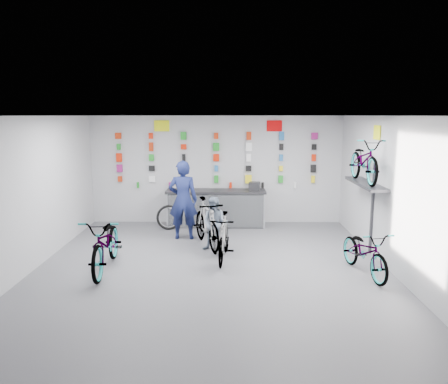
{
  "coord_description": "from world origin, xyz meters",
  "views": [
    {
      "loc": [
        0.32,
        -8.14,
        3.01
      ],
      "look_at": [
        0.24,
        1.4,
        1.33
      ],
      "focal_mm": 35.0,
      "sensor_mm": 36.0,
      "label": 1
    }
  ],
  "objects_px": {
    "bike_center": "(224,237)",
    "clerk": "(183,200)",
    "bike_service": "(207,223)",
    "counter": "(216,209)",
    "bike_right": "(365,252)",
    "customer": "(215,224)",
    "bike_left": "(106,243)"
  },
  "relations": [
    {
      "from": "bike_left",
      "to": "bike_center",
      "type": "distance_m",
      "value": 2.37
    },
    {
      "from": "bike_service",
      "to": "clerk",
      "type": "bearing_deg",
      "value": 113.03
    },
    {
      "from": "bike_right",
      "to": "bike_service",
      "type": "distance_m",
      "value": 3.56
    },
    {
      "from": "counter",
      "to": "bike_right",
      "type": "xyz_separation_m",
      "value": [
        2.94,
        -3.68,
        -0.04
      ]
    },
    {
      "from": "bike_service",
      "to": "clerk",
      "type": "relative_size",
      "value": 0.97
    },
    {
      "from": "counter",
      "to": "bike_left",
      "type": "height_order",
      "value": "bike_left"
    },
    {
      "from": "bike_left",
      "to": "customer",
      "type": "xyz_separation_m",
      "value": [
        2.09,
        1.26,
        0.06
      ]
    },
    {
      "from": "bike_right",
      "to": "clerk",
      "type": "xyz_separation_m",
      "value": [
        -3.71,
        2.43,
        0.52
      ]
    },
    {
      "from": "bike_center",
      "to": "clerk",
      "type": "height_order",
      "value": "clerk"
    },
    {
      "from": "bike_left",
      "to": "bike_service",
      "type": "distance_m",
      "value": 2.44
    },
    {
      "from": "counter",
      "to": "bike_service",
      "type": "height_order",
      "value": "bike_service"
    },
    {
      "from": "counter",
      "to": "bike_center",
      "type": "relative_size",
      "value": 1.64
    },
    {
      "from": "bike_center",
      "to": "bike_right",
      "type": "xyz_separation_m",
      "value": [
        2.7,
        -0.8,
        -0.04
      ]
    },
    {
      "from": "bike_service",
      "to": "customer",
      "type": "relative_size",
      "value": 1.53
    },
    {
      "from": "counter",
      "to": "bike_left",
      "type": "bearing_deg",
      "value": -120.48
    },
    {
      "from": "counter",
      "to": "bike_center",
      "type": "distance_m",
      "value": 2.88
    },
    {
      "from": "bike_right",
      "to": "bike_service",
      "type": "relative_size",
      "value": 0.92
    },
    {
      "from": "bike_left",
      "to": "clerk",
      "type": "height_order",
      "value": "clerk"
    },
    {
      "from": "bike_left",
      "to": "bike_service",
      "type": "bearing_deg",
      "value": 36.26
    },
    {
      "from": "bike_left",
      "to": "customer",
      "type": "height_order",
      "value": "customer"
    },
    {
      "from": "bike_left",
      "to": "bike_center",
      "type": "height_order",
      "value": "bike_left"
    },
    {
      "from": "clerk",
      "to": "counter",
      "type": "bearing_deg",
      "value": -121.74
    },
    {
      "from": "counter",
      "to": "bike_right",
      "type": "relative_size",
      "value": 1.57
    },
    {
      "from": "bike_left",
      "to": "bike_center",
      "type": "relative_size",
      "value": 1.27
    },
    {
      "from": "bike_service",
      "to": "clerk",
      "type": "xyz_separation_m",
      "value": [
        -0.61,
        0.69,
        0.41
      ]
    },
    {
      "from": "bike_center",
      "to": "customer",
      "type": "xyz_separation_m",
      "value": [
        -0.2,
        0.65,
        0.12
      ]
    },
    {
      "from": "clerk",
      "to": "bike_right",
      "type": "bearing_deg",
      "value": 146.67
    },
    {
      "from": "customer",
      "to": "clerk",
      "type": "bearing_deg",
      "value": 142.29
    },
    {
      "from": "counter",
      "to": "bike_service",
      "type": "xyz_separation_m",
      "value": [
        -0.16,
        -1.93,
        0.08
      ]
    },
    {
      "from": "bike_service",
      "to": "counter",
      "type": "bearing_deg",
      "value": 66.73
    },
    {
      "from": "bike_center",
      "to": "clerk",
      "type": "xyz_separation_m",
      "value": [
        -1.01,
        1.63,
        0.48
      ]
    },
    {
      "from": "bike_right",
      "to": "clerk",
      "type": "bearing_deg",
      "value": 136.27
    }
  ]
}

